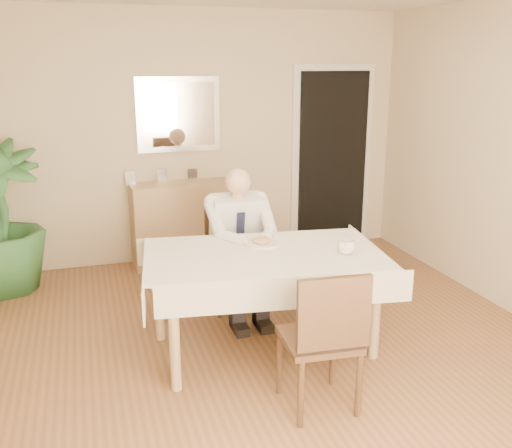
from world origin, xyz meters
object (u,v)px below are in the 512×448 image
object	(u,v)px
dining_table	(264,264)
chair_far	(233,247)
sideboard	(185,223)
seated_man	(242,238)
coffee_mug	(346,247)
chair_near	(325,334)

from	to	relation	value
dining_table	chair_far	size ratio (longest dim) A/B	1.99
dining_table	sideboard	size ratio (longest dim) A/B	1.70
seated_man	coffee_mug	xyz separation A→B (m)	(0.56, -0.78, 0.11)
chair_far	sideboard	xyz separation A→B (m)	(-0.22, 1.17, -0.09)
dining_table	coffee_mug	distance (m)	0.60
dining_table	chair_near	distance (m)	0.89
dining_table	chair_near	size ratio (longest dim) A/B	1.99
chair_near	sideboard	size ratio (longest dim) A/B	0.85
seated_man	chair_far	bearing A→B (deg)	90.00
chair_far	coffee_mug	size ratio (longest dim) A/B	7.46
seated_man	chair_near	bearing A→B (deg)	-86.15
chair_near	seated_man	xyz separation A→B (m)	(-0.10, 1.47, 0.17)
chair_far	seated_man	xyz separation A→B (m)	(-0.00, -0.29, 0.17)
chair_near	seated_man	size ratio (longest dim) A/B	0.74
coffee_mug	dining_table	bearing A→B (deg)	161.53
seated_man	sideboard	bearing A→B (deg)	98.40
coffee_mug	sideboard	world-z (taller)	sideboard
chair_near	seated_man	bearing A→B (deg)	97.64
chair_near	chair_far	bearing A→B (deg)	97.00
chair_near	coffee_mug	size ratio (longest dim) A/B	7.44
chair_far	coffee_mug	bearing A→B (deg)	-58.28
chair_near	sideboard	world-z (taller)	chair_near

